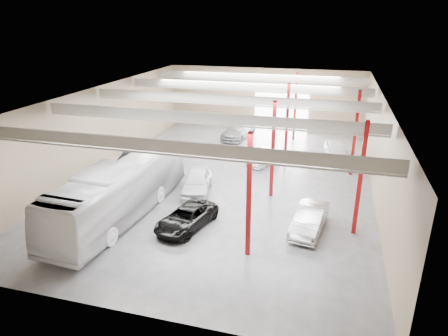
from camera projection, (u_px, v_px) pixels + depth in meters
The scene contains 8 objects.
depot_shell at pixel (231, 118), 30.66m from camera, with size 22.12×32.12×7.06m.
coach_bus at pixel (121, 189), 25.75m from camera, with size 3.11×13.29×3.70m, color silver.
black_sedan at pixel (187, 218), 24.63m from camera, with size 2.20×4.78×1.33m, color black.
car_row_a at pixel (197, 182), 29.53m from camera, with size 1.96×4.88×1.66m, color silver.
car_row_b at pixel (264, 157), 35.32m from camera, with size 1.42×4.07×1.34m, color silver.
car_row_c at pixel (239, 130), 43.04m from camera, with size 2.32×5.70×1.65m, color slate.
car_right_near at pixel (309, 219), 24.23m from camera, with size 1.61×4.62×1.52m, color #AEAEB3.
car_right_far at pixel (336, 151), 36.50m from camera, with size 1.91×4.74×1.62m, color silver.
Camera 1 is at (7.59, -28.61, 12.28)m, focal length 32.00 mm.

